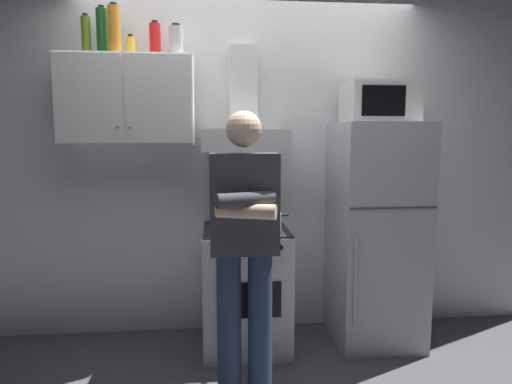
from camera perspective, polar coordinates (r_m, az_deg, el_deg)
The scene contains 15 objects.
ground_plane at distance 3.09m, azimuth -0.00°, elevation -21.66°, with size 7.00×7.00×0.00m, color #4C4C51.
back_wall_tiled at distance 3.31m, azimuth -0.99°, elevation 4.70°, with size 4.80×0.10×2.70m, color white.
upper_cabinet at distance 3.14m, azimuth -16.65°, elevation 11.59°, with size 0.90×0.37×0.60m.
stove_oven at distance 3.14m, azimuth -1.38°, elevation -12.56°, with size 0.60×0.62×0.87m.
range_hood at distance 3.08m, azimuth -1.61°, elevation 9.13°, with size 0.60×0.44×0.75m.
refrigerator at distance 3.24m, azimuth 15.68°, elevation -5.43°, with size 0.60×0.62×1.60m.
microwave at distance 3.20m, azimuth 16.12°, elevation 11.35°, with size 0.48×0.37×0.28m.
person_standing at distance 2.42m, azimuth -1.56°, elevation -6.93°, with size 0.38×0.33×1.64m.
cooking_pot at distance 2.90m, azimuth 1.33°, elevation -3.94°, with size 0.31×0.21×0.12m.
bottle_soda_red at distance 3.20m, azimuth -13.32°, elevation 19.12°, with size 0.08×0.08×0.24m.
bottle_liquor_amber at distance 3.20m, azimuth -18.39°, elevation 19.83°, with size 0.08×0.08×0.34m.
bottle_wine_green at distance 3.27m, azimuth -19.86°, elevation 19.44°, with size 0.07×0.07×0.33m.
bottle_olive_oil at distance 3.27m, azimuth -21.74°, elevation 18.82°, with size 0.06×0.06×0.27m.
bottle_canister_steel at distance 3.16m, azimuth -10.63°, elevation 19.14°, with size 0.10×0.10×0.22m.
bottle_spice_jar at distance 3.23m, azimuth -16.38°, elevation 18.10°, with size 0.06×0.06×0.15m.
Camera 1 is at (-0.26, -2.70, 1.48)m, focal length 29.95 mm.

